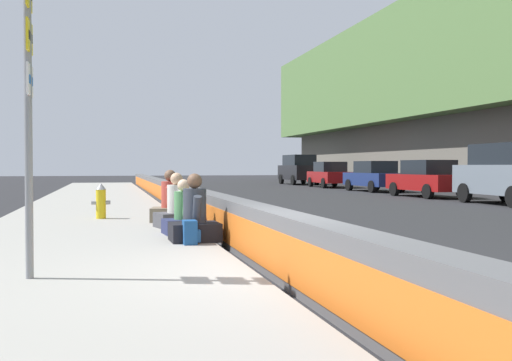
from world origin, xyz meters
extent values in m
plane|color=#232326|center=(0.00, 0.00, 0.00)|extent=(160.00, 160.00, 0.00)
cube|color=gray|center=(0.00, 2.65, 0.07)|extent=(80.00, 4.40, 0.14)
cube|color=#545456|center=(0.00, 0.00, 0.42)|extent=(76.00, 0.44, 0.85)
cube|color=orange|center=(0.00, 0.23, 0.38)|extent=(74.48, 0.01, 0.54)
cylinder|color=gray|center=(0.22, 3.11, 1.94)|extent=(0.09, 0.09, 3.60)
cube|color=yellow|center=(0.22, 3.09, 2.94)|extent=(0.44, 0.02, 0.36)
cube|color=black|center=(0.22, 3.07, 2.94)|extent=(0.30, 0.01, 0.10)
cube|color=white|center=(0.22, 3.09, 2.44)|extent=(0.44, 0.02, 0.36)
cube|color=#1956AD|center=(0.22, 3.07, 2.44)|extent=(0.30, 0.01, 0.10)
cylinder|color=gold|center=(8.05, 2.39, 0.50)|extent=(0.24, 0.24, 0.72)
cone|color=gray|center=(8.05, 2.39, 0.94)|extent=(0.26, 0.26, 0.16)
cylinder|color=gray|center=(8.05, 2.22, 0.54)|extent=(0.10, 0.12, 0.10)
cylinder|color=gray|center=(8.05, 2.56, 0.54)|extent=(0.10, 0.12, 0.10)
cube|color=black|center=(3.15, 0.75, 0.30)|extent=(0.74, 0.86, 0.32)
cylinder|color=#333842|center=(3.15, 0.75, 0.76)|extent=(0.40, 0.40, 0.60)
sphere|color=brown|center=(3.15, 0.75, 1.19)|extent=(0.26, 0.26, 0.26)
cylinder|color=#333842|center=(3.38, 0.76, 0.70)|extent=(0.31, 0.15, 0.53)
cylinder|color=#333842|center=(2.93, 0.75, 0.70)|extent=(0.31, 0.15, 0.53)
cube|color=#23284C|center=(4.27, 0.81, 0.28)|extent=(0.71, 0.82, 0.28)
cylinder|color=#4C8951|center=(4.27, 0.81, 0.69)|extent=(0.36, 0.36, 0.53)
sphere|color=beige|center=(4.27, 0.81, 1.07)|extent=(0.24, 0.24, 0.24)
cylinder|color=#4C8951|center=(4.47, 0.83, 0.64)|extent=(0.28, 0.15, 0.47)
cylinder|color=#4C8951|center=(4.07, 0.79, 0.64)|extent=(0.28, 0.15, 0.47)
cube|color=#424247|center=(5.51, 0.80, 0.30)|extent=(0.88, 0.97, 0.31)
cylinder|color=beige|center=(5.51, 0.80, 0.75)|extent=(0.40, 0.40, 0.59)
sphere|color=tan|center=(5.51, 0.80, 1.17)|extent=(0.26, 0.26, 0.26)
cylinder|color=beige|center=(5.73, 0.85, 0.69)|extent=(0.33, 0.20, 0.52)
cylinder|color=beige|center=(5.30, 0.75, 0.69)|extent=(0.33, 0.20, 0.52)
cube|color=#706651|center=(6.87, 0.80, 0.30)|extent=(0.90, 1.00, 0.33)
cylinder|color=#AD3D33|center=(6.87, 0.80, 0.78)|extent=(0.42, 0.42, 0.62)
sphere|color=brown|center=(6.87, 0.80, 1.22)|extent=(0.27, 0.27, 0.27)
cylinder|color=#AD3D33|center=(7.10, 0.75, 0.71)|extent=(0.34, 0.21, 0.54)
cylinder|color=#AD3D33|center=(6.65, 0.85, 0.71)|extent=(0.34, 0.21, 0.54)
cube|color=navy|center=(2.74, 0.90, 0.34)|extent=(0.32, 0.22, 0.40)
cube|color=navy|center=(2.74, 0.76, 0.28)|extent=(0.22, 0.06, 0.20)
cube|color=slate|center=(11.87, -12.26, 0.93)|extent=(4.87, 2.10, 1.10)
cube|color=black|center=(11.77, -12.26, 1.88)|extent=(3.16, 1.84, 0.80)
cylinder|color=black|center=(13.44, -11.40, 0.38)|extent=(0.77, 0.25, 0.76)
cylinder|color=black|center=(13.37, -13.24, 0.38)|extent=(0.77, 0.25, 0.76)
cube|color=maroon|center=(17.41, -12.06, 0.69)|extent=(4.56, 1.97, 0.72)
cube|color=black|center=(17.31, -12.07, 1.38)|extent=(2.26, 1.70, 0.66)
cylinder|color=black|center=(18.82, -11.14, 0.33)|extent=(0.67, 0.24, 0.66)
cylinder|color=black|center=(18.88, -12.87, 0.33)|extent=(0.67, 0.24, 0.66)
cylinder|color=black|center=(15.94, -11.25, 0.33)|extent=(0.67, 0.24, 0.66)
cylinder|color=black|center=(16.00, -12.98, 0.33)|extent=(0.67, 0.24, 0.66)
cube|color=navy|center=(23.46, -12.29, 0.69)|extent=(4.56, 1.96, 0.72)
cube|color=black|center=(23.36, -12.30, 1.38)|extent=(2.26, 1.70, 0.66)
cylinder|color=black|center=(24.87, -11.38, 0.33)|extent=(0.67, 0.24, 0.66)
cylinder|color=black|center=(24.93, -13.11, 0.33)|extent=(0.67, 0.24, 0.66)
cylinder|color=black|center=(21.99, -11.48, 0.33)|extent=(0.67, 0.24, 0.66)
cylinder|color=black|center=(22.05, -13.21, 0.33)|extent=(0.67, 0.24, 0.66)
cube|color=maroon|center=(29.94, -12.13, 0.69)|extent=(4.56, 1.97, 0.72)
cube|color=black|center=(29.84, -12.12, 1.38)|extent=(2.26, 1.70, 0.66)
cylinder|color=black|center=(31.41, -11.32, 0.33)|extent=(0.67, 0.24, 0.66)
cylinder|color=black|center=(31.34, -13.05, 0.33)|extent=(0.67, 0.24, 0.66)
cylinder|color=black|center=(28.53, -11.21, 0.33)|extent=(0.67, 0.24, 0.66)
cylinder|color=black|center=(28.47, -12.94, 0.33)|extent=(0.67, 0.24, 0.66)
cube|color=black|center=(36.40, -12.08, 0.93)|extent=(4.82, 1.96, 1.10)
cube|color=black|center=(36.30, -12.08, 1.88)|extent=(3.12, 1.76, 0.80)
cylinder|color=black|center=(37.93, -11.15, 0.38)|extent=(0.76, 0.23, 0.76)
cylinder|color=black|center=(37.94, -12.99, 0.38)|extent=(0.76, 0.23, 0.76)
cylinder|color=black|center=(34.85, -11.18, 0.38)|extent=(0.76, 0.23, 0.76)
cylinder|color=black|center=(34.87, -13.02, 0.38)|extent=(0.76, 0.23, 0.76)
camera|label=1|loc=(-7.06, 2.22, 1.45)|focal=41.48mm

